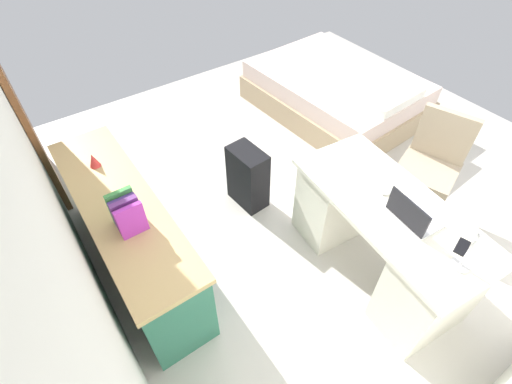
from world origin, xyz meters
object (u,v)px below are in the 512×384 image
suitcase_black (248,177)px  laptop (412,215)px  credenza (131,235)px  desk (380,237)px  bed (336,92)px  computer_mouse (387,191)px  office_chair (427,171)px  cell_phone_near_laptop (462,247)px  desk_lamp (471,234)px  figurine_small (93,160)px

suitcase_black → laptop: laptop is taller
credenza → laptop: size_ratio=5.45×
desk → suitcase_black: (1.18, 0.38, -0.10)m
bed → computer_mouse: computer_mouse is taller
bed → credenza: bearing=104.7°
office_chair → credenza: bearing=70.1°
bed → suitcase_black: bearing=111.0°
credenza → bed: 2.92m
credenza → computer_mouse: (-1.00, -1.55, 0.39)m
desk → bed: (1.83, -1.32, -0.15)m
suitcase_black → office_chair: bearing=-131.6°
laptop → suitcase_black: bearing=15.4°
suitcase_black → cell_phone_near_laptop: bearing=-169.3°
cell_phone_near_laptop → desk_lamp: (-0.03, 0.13, 0.25)m
desk → computer_mouse: (0.10, -0.05, 0.37)m
desk → office_chair: size_ratio=1.59×
desk → credenza: size_ratio=0.83×
office_chair → figurine_small: (1.30, 2.36, 0.38)m
desk → laptop: (-0.15, 0.01, 0.41)m
bed → suitcase_black: suitcase_black is taller
credenza → laptop: 1.99m
suitcase_black → figurine_small: (0.36, 1.12, 0.50)m
laptop → figurine_small: bearing=41.2°
suitcase_black → credenza: bearing=89.7°
laptop → cell_phone_near_laptop: (-0.32, -0.08, -0.04)m
cell_phone_near_laptop → figurine_small: bearing=22.1°
credenza → desk_lamp: bearing=-138.0°
desk → figurine_small: size_ratio=13.62×
desk → desk_lamp: 0.80m
bed → laptop: bearing=146.1°
computer_mouse → figurine_small: (1.44, 1.55, 0.03)m
desk → desk_lamp: (-0.51, 0.05, 0.62)m
cell_phone_near_laptop → desk_lamp: 0.28m
desk → cell_phone_near_laptop: (-0.48, -0.07, 0.36)m
cell_phone_near_laptop → computer_mouse: bearing=-14.0°
computer_mouse → cell_phone_near_laptop: bearing=-172.6°
office_chair → figurine_small: size_ratio=8.55×
figurine_small → computer_mouse: bearing=-132.9°
bed → suitcase_black: size_ratio=3.37×
bed → laptop: 2.46m
bed → desk_lamp: (-2.34, 1.38, 0.76)m
laptop → desk: bearing=-4.6°
desk → credenza: (1.10, 1.50, -0.02)m
suitcase_black → laptop: size_ratio=1.78×
cell_phone_near_laptop → desk: bearing=-7.2°
credenza → bed: (0.74, -2.82, -0.13)m
office_chair → laptop: bearing=114.6°
desk → cell_phone_near_laptop: size_ratio=11.01×
desk → credenza: 1.86m
desk → suitcase_black: size_ratio=2.54×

